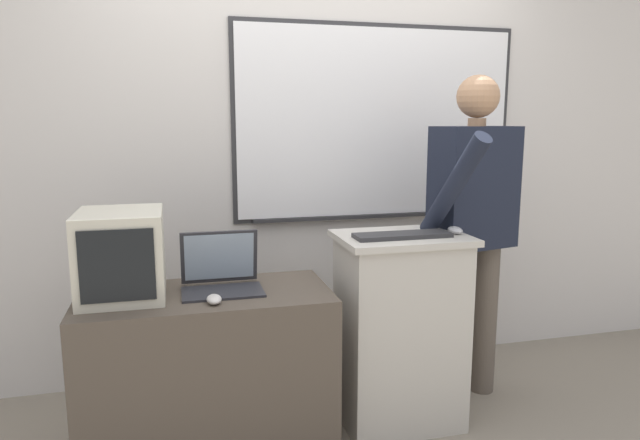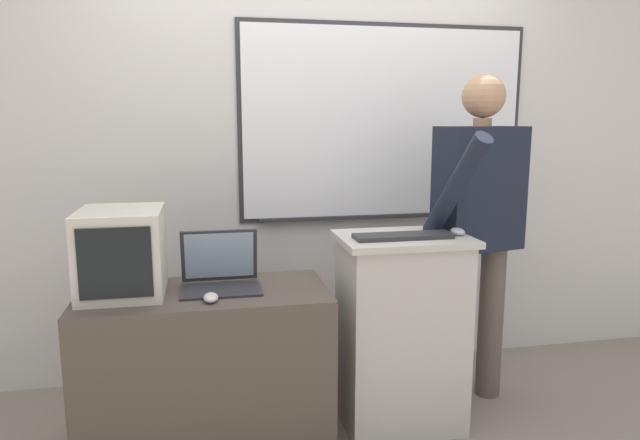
{
  "view_description": "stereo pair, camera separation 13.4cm",
  "coord_description": "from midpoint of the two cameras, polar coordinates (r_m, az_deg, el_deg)",
  "views": [
    {
      "loc": [
        -0.74,
        -2.01,
        1.47
      ],
      "look_at": [
        -0.1,
        0.48,
        1.02
      ],
      "focal_mm": 32.0,
      "sensor_mm": 36.0,
      "label": 1
    },
    {
      "loc": [
        -0.61,
        -2.04,
        1.47
      ],
      "look_at": [
        -0.1,
        0.48,
        1.02
      ],
      "focal_mm": 32.0,
      "sensor_mm": 36.0,
      "label": 2
    }
  ],
  "objects": [
    {
      "name": "person_presenter",
      "position": [
        3.01,
        13.85,
        0.37
      ],
      "size": [
        0.6,
        0.6,
        1.69
      ],
      "rotation": [
        0.0,
        0.0,
        0.22
      ],
      "color": "brown",
      "rests_on": "ground_plane"
    },
    {
      "name": "laptop",
      "position": [
        2.56,
        -11.4,
        -4.93
      ],
      "size": [
        0.35,
        0.27,
        0.25
      ],
      "color": "#28282D",
      "rests_on": "side_desk"
    },
    {
      "name": "computer_mouse_by_laptop",
      "position": [
        2.38,
        -12.15,
        -7.77
      ],
      "size": [
        0.06,
        0.1,
        0.03
      ],
      "color": "silver",
      "rests_on": "side_desk"
    },
    {
      "name": "wireless_keyboard",
      "position": [
        2.63,
        6.8,
        -1.53
      ],
      "size": [
        0.45,
        0.13,
        0.02
      ],
      "color": "#2D2D30",
      "rests_on": "lectern_podium"
    },
    {
      "name": "side_desk",
      "position": [
        2.66,
        -12.58,
        -14.79
      ],
      "size": [
        1.07,
        0.52,
        0.74
      ],
      "color": "#4C4238",
      "rests_on": "ground_plane"
    },
    {
      "name": "crt_monitor",
      "position": [
        2.53,
        -20.69,
        -3.24
      ],
      "size": [
        0.34,
        0.41,
        0.36
      ],
      "color": "beige",
      "rests_on": "side_desk"
    },
    {
      "name": "computer_mouse_by_keyboard",
      "position": [
        2.76,
        12.01,
        -1.01
      ],
      "size": [
        0.06,
        0.1,
        0.03
      ],
      "color": "#BCBCC1",
      "rests_on": "lectern_podium"
    },
    {
      "name": "lectern_podium",
      "position": [
        2.82,
        6.62,
        -10.82
      ],
      "size": [
        0.61,
        0.44,
        0.94
      ],
      "color": "#BCB7AD",
      "rests_on": "ground_plane"
    },
    {
      "name": "back_wall",
      "position": [
        3.32,
        -2.56,
        9.18
      ],
      "size": [
        6.4,
        0.17,
        2.85
      ],
      "color": "silver",
      "rests_on": "ground_plane"
    }
  ]
}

